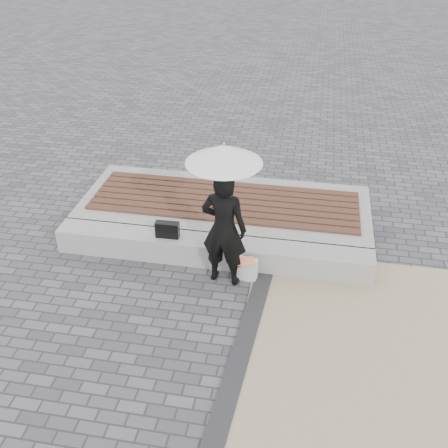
{
  "coord_description": "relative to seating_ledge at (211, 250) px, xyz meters",
  "views": [
    {
      "loc": [
        1.39,
        -4.92,
        4.99
      ],
      "look_at": [
        0.28,
        1.17,
        1.0
      ],
      "focal_mm": 41.73,
      "sensor_mm": 36.0,
      "label": 1
    }
  ],
  "objects": [
    {
      "name": "timber_decking",
      "position": [
        0.0,
        1.2,
        0.22
      ],
      "size": [
        4.6,
        1.4,
        0.04
      ],
      "primitive_type": null,
      "color": "brown",
      "rests_on": "timber_platform"
    },
    {
      "name": "edging_band",
      "position": [
        0.75,
        -2.1,
        -0.18
      ],
      "size": [
        0.61,
        5.2,
        0.04
      ],
      "primitive_type": "cube",
      "rotation": [
        0.0,
        0.0,
        -0.07
      ],
      "color": "#29292B",
      "rests_on": "ground"
    },
    {
      "name": "seating_ledge",
      "position": [
        0.0,
        0.0,
        0.0
      ],
      "size": [
        5.0,
        0.45,
        0.4
      ],
      "primitive_type": "cube",
      "color": "#9D9E99",
      "rests_on": "ground"
    },
    {
      "name": "canvas_tote",
      "position": [
        0.6,
        -0.35,
        -0.02
      ],
      "size": [
        0.36,
        0.19,
        0.36
      ],
      "primitive_type": "cube",
      "rotation": [
        0.0,
        0.0,
        -0.14
      ],
      "color": "beige",
      "rests_on": "ground"
    },
    {
      "name": "handbag",
      "position": [
        -0.69,
        -0.03,
        0.33
      ],
      "size": [
        0.37,
        0.14,
        0.26
      ],
      "primitive_type": "cube",
      "rotation": [
        0.0,
        0.0,
        0.03
      ],
      "color": "black",
      "rests_on": "seating_ledge"
    },
    {
      "name": "magazine",
      "position": [
        0.6,
        -0.4,
        0.17
      ],
      "size": [
        0.33,
        0.29,
        0.01
      ],
      "primitive_type": "cube",
      "rotation": [
        0.0,
        0.0,
        0.37
      ],
      "color": "#FA4363",
      "rests_on": "canvas_tote"
    },
    {
      "name": "terrazzo_zone",
      "position": [
        3.2,
        -2.1,
        -0.19
      ],
      "size": [
        5.0,
        5.0,
        0.02
      ],
      "primitive_type": "cube",
      "color": "tan",
      "rests_on": "ground"
    },
    {
      "name": "parasol",
      "position": [
        0.28,
        -0.43,
        1.89
      ],
      "size": [
        1.03,
        1.03,
        1.32
      ],
      "rotation": [
        0.0,
        0.0,
        0.22
      ],
      "color": "#AEAEB3",
      "rests_on": "ground"
    },
    {
      "name": "woman",
      "position": [
        0.28,
        -0.43,
        0.72
      ],
      "size": [
        0.72,
        0.53,
        1.83
      ],
      "primitive_type": "imported",
      "rotation": [
        0.0,
        0.0,
        3.0
      ],
      "color": "black",
      "rests_on": "ground"
    },
    {
      "name": "ground",
      "position": [
        0.0,
        -1.6,
        -0.2
      ],
      "size": [
        80.0,
        80.0,
        0.0
      ],
      "primitive_type": "plane",
      "color": "#545358",
      "rests_on": "ground"
    },
    {
      "name": "timber_platform",
      "position": [
        0.0,
        1.2,
        0.0
      ],
      "size": [
        5.0,
        2.0,
        0.4
      ],
      "primitive_type": "cube",
      "color": "#A3A39E",
      "rests_on": "ground"
    }
  ]
}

